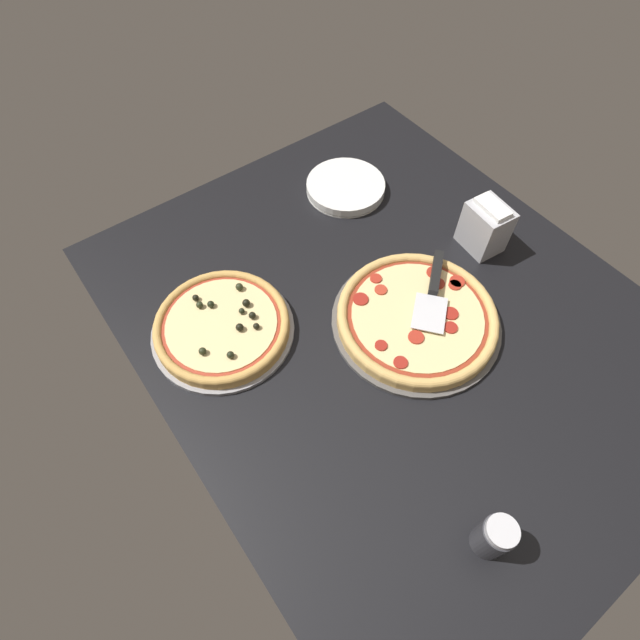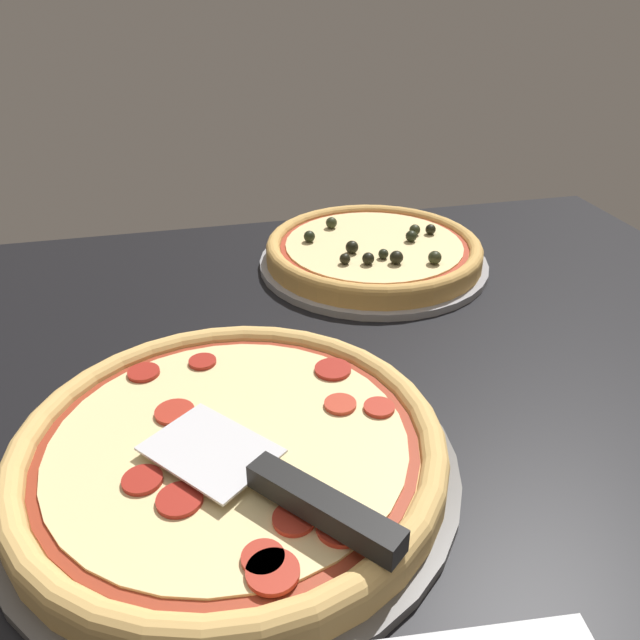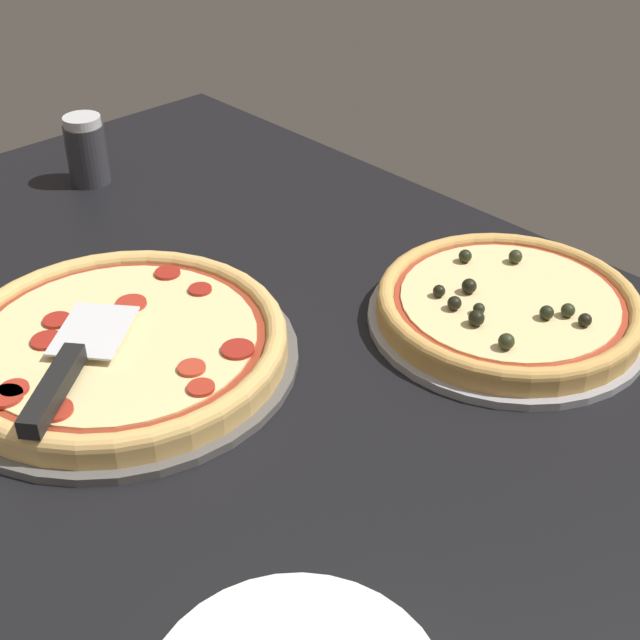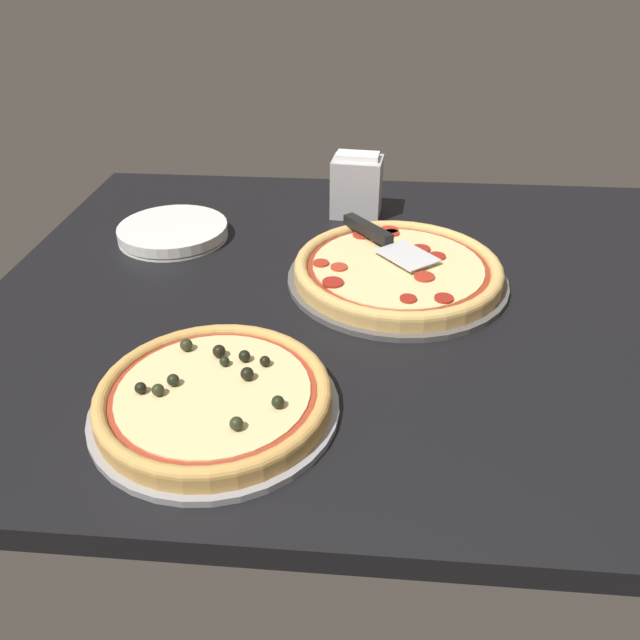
% 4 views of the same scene
% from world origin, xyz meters
% --- Properties ---
extents(ground_plane, '(1.35, 1.11, 0.04)m').
position_xyz_m(ground_plane, '(0.00, 0.00, -0.02)').
color(ground_plane, black).
extents(pizza_pan_front, '(0.40, 0.40, 0.01)m').
position_xyz_m(pizza_pan_front, '(-0.05, -0.03, 0.01)').
color(pizza_pan_front, '#565451').
rests_on(pizza_pan_front, ground_plane).
extents(pizza_front, '(0.37, 0.37, 0.03)m').
position_xyz_m(pizza_front, '(-0.05, -0.03, 0.03)').
color(pizza_front, '#DBAD60').
rests_on(pizza_front, pizza_pan_front).
extents(pizza_pan_back, '(0.33, 0.33, 0.01)m').
position_xyz_m(pizza_pan_back, '(0.20, 0.34, 0.01)').
color(pizza_pan_back, '#939399').
rests_on(pizza_pan_back, ground_plane).
extents(pizza_back, '(0.31, 0.31, 0.04)m').
position_xyz_m(pizza_back, '(0.20, 0.34, 0.03)').
color(pizza_back, tan).
rests_on(pizza_back, pizza_pan_back).
extents(serving_spatula, '(0.18, 0.21, 0.02)m').
position_xyz_m(serving_spatula, '(-0.01, -0.12, 0.05)').
color(serving_spatula, silver).
rests_on(serving_spatula, pizza_front).
extents(parmesan_shaker, '(0.06, 0.06, 0.11)m').
position_xyz_m(parmesan_shaker, '(-0.48, 0.19, 0.05)').
color(parmesan_shaker, '#333338').
rests_on(parmesan_shaker, ground_plane).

